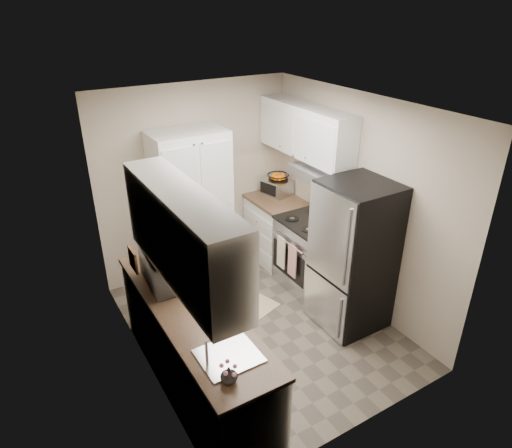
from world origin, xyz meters
The scene contains 16 objects.
ground centered at (0.00, 0.00, 0.00)m, with size 3.20×3.20×0.00m, color #665B4C.
room_shell centered at (-0.02, -0.01, 1.63)m, with size 2.64×3.24×2.52m.
pantry_cabinet centered at (-0.20, 1.32, 1.00)m, with size 0.90×0.55×2.00m, color white.
base_cabinet_left centered at (-0.99, -0.43, 0.44)m, with size 0.60×2.30×0.88m, color white.
countertop_left centered at (-0.99, -0.43, 0.90)m, with size 0.63×2.33×0.04m, color brown.
base_cabinet_right centered at (0.99, 1.19, 0.44)m, with size 0.60×0.80×0.88m, color white.
countertop_right centered at (0.99, 1.19, 0.90)m, with size 0.63×0.83×0.04m, color brown.
electric_range centered at (0.97, 0.39, 0.48)m, with size 0.71×0.78×1.13m.
refrigerator centered at (0.94, -0.41, 0.85)m, with size 0.70×0.72×1.70m, color #B7B7BC.
microwave centered at (-1.00, 0.06, 1.08)m, with size 0.59×0.40×0.33m, color silver.
wine_bottle centered at (-1.03, 0.49, 1.05)m, with size 0.07×0.07×0.26m, color black.
flower_vase centered at (-1.11, -1.38, 0.99)m, with size 0.13×0.13×0.13m, color silver.
cutting_board centered at (-0.82, 0.52, 1.08)m, with size 0.02×0.26×0.32m, color green.
toaster_oven centered at (1.09, 1.34, 1.03)m, with size 0.29×0.37×0.22m, color #B0B0B4.
fruit_basket centered at (1.09, 1.33, 1.20)m, with size 0.29×0.29×0.12m, color orange, non-canonical shape.
kitchen_mat centered at (0.10, 0.49, 0.01)m, with size 0.45×0.73×0.01m, color beige.
Camera 1 is at (-2.18, -3.54, 3.39)m, focal length 32.00 mm.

